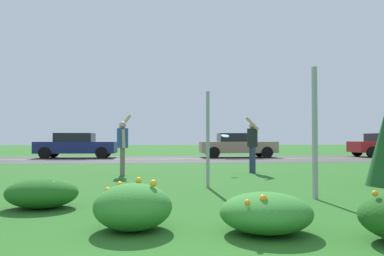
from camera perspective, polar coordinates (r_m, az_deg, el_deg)
ground_plane at (r=11.82m, az=-4.03°, el=-7.00°), size 120.00×120.00×0.00m
highway_strip at (r=21.55m, az=-4.27°, el=-4.54°), size 120.00×7.32×0.01m
highway_center_stripe at (r=21.55m, az=-4.27°, el=-4.53°), size 120.00×0.16×0.00m
daylily_clump_front_left at (r=4.95m, az=-8.60°, el=-11.24°), size 0.96×1.03×0.62m
daylily_clump_mid_right at (r=4.82m, az=10.73°, el=-12.03°), size 1.10×1.06×0.49m
daylily_clump_front_right at (r=6.83m, az=-21.01°, el=-8.82°), size 1.15×0.96×0.49m
sign_post_near_path at (r=9.00m, az=2.31°, el=-1.66°), size 0.07×0.10×2.21m
sign_post_by_roadside at (r=7.63m, az=17.46°, el=-0.65°), size 0.07×0.10×2.46m
person_thrower_blue_shirt at (r=12.06m, az=-10.07°, el=-2.16°), size 0.42×0.52×1.87m
person_catcher_dark_shirt at (r=12.93m, az=8.77°, el=-2.08°), size 0.48×0.53×1.84m
frisbee_pale_blue at (r=12.60m, az=4.83°, el=-1.16°), size 0.27×0.26×0.12m
car_navy_center_left at (r=23.69m, az=-16.51°, el=-2.43°), size 4.50×2.00×1.45m
car_tan_center_right at (r=23.62m, az=6.61°, el=-2.49°), size 4.50×2.00×1.45m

